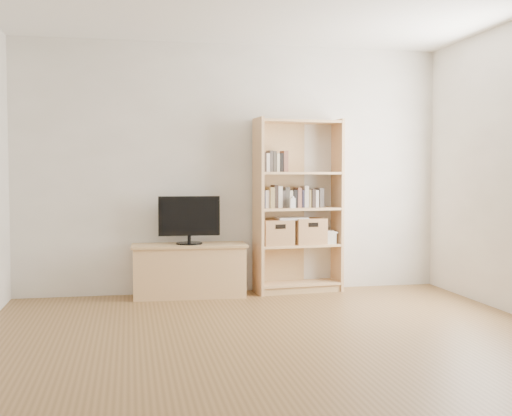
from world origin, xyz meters
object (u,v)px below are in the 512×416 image
object	(u,v)px
bookshelf	(298,206)
baby_monitor	(293,203)
tv_stand	(189,271)
basket_right	(308,231)
laptop	(292,218)
basket_left	(277,232)
television	(189,220)

from	to	relation	value
bookshelf	baby_monitor	distance (m)	0.15
tv_stand	basket_right	bearing A→B (deg)	4.67
tv_stand	laptop	bearing A→B (deg)	3.55
tv_stand	basket_left	bearing A→B (deg)	3.33
television	baby_monitor	xyz separation A→B (m)	(1.06, -0.06, 0.17)
bookshelf	basket_right	size ratio (longest dim) A/B	5.53
basket_right	baby_monitor	bearing A→B (deg)	-157.42
television	basket_right	size ratio (longest dim) A/B	1.88
bookshelf	basket_left	xyz separation A→B (m)	(-0.24, -0.03, -0.27)
tv_stand	laptop	distance (m)	1.20
television	laptop	xyz separation A→B (m)	(1.08, 0.02, 0.00)
bookshelf	basket_right	bearing A→B (deg)	-2.60
basket_right	laptop	bearing A→B (deg)	-178.92
basket_right	bookshelf	bearing A→B (deg)	175.64
tv_stand	laptop	xyz separation A→B (m)	(1.08, 0.02, 0.53)
television	bookshelf	bearing A→B (deg)	4.36
baby_monitor	basket_right	bearing A→B (deg)	25.94
tv_stand	bookshelf	size ratio (longest dim) A/B	0.61
television	baby_monitor	world-z (taller)	television
tv_stand	laptop	size ratio (longest dim) A/B	3.53
basket_left	laptop	distance (m)	0.22
television	basket_left	xyz separation A→B (m)	(0.91, 0.02, -0.14)
basket_right	laptop	xyz separation A→B (m)	(-0.19, -0.03, 0.14)
bookshelf	television	world-z (taller)	bookshelf
bookshelf	basket_right	xyz separation A→B (m)	(0.11, 0.01, -0.27)
baby_monitor	basket_left	xyz separation A→B (m)	(-0.15, 0.08, -0.31)
television	laptop	distance (m)	1.08
baby_monitor	basket_left	bearing A→B (deg)	147.44
basket_left	laptop	xyz separation A→B (m)	(0.16, 0.01, 0.14)
baby_monitor	basket_left	world-z (taller)	baby_monitor
basket_right	television	bearing A→B (deg)	174.79
baby_monitor	basket_left	distance (m)	0.35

